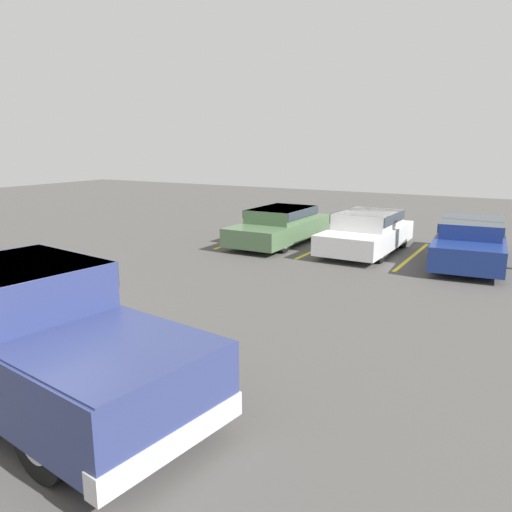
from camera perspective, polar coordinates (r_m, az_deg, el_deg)
The scene contains 9 objects.
ground_plane at distance 8.09m, azimuth -26.17°, elevation -12.87°, with size 60.00×60.00×0.00m, color #4C4947.
stall_stripe_a at distance 17.83m, azimuth -0.87°, elevation 2.03°, with size 0.12×4.28×0.01m, color yellow.
stall_stripe_b at distance 16.56m, azimuth 7.72°, elevation 1.09°, with size 0.12×4.28×0.01m, color yellow.
stall_stripe_c at distance 15.72m, azimuth 17.46°, elevation -0.02°, with size 0.12×4.28×0.01m, color yellow.
pickup_truck at distance 7.17m, azimuth -24.17°, elevation -8.17°, with size 5.62×2.61×1.80m.
parked_sedan_a at distance 16.98m, azimuth 2.85°, elevation 3.66°, with size 1.86×4.73×1.19m.
parked_sedan_b at distance 15.90m, azimuth 12.57°, elevation 2.84°, with size 1.87×4.29×1.25m.
parked_sedan_c at distance 15.34m, azimuth 23.32°, elevation 1.71°, with size 2.18×4.88×1.23m.
wheel_stop_curb at distance 19.08m, azimuth 11.33°, elevation 2.70°, with size 1.76×0.20×0.14m, color #B7B2A8.
Camera 1 is at (6.27, -3.89, 3.32)m, focal length 35.00 mm.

